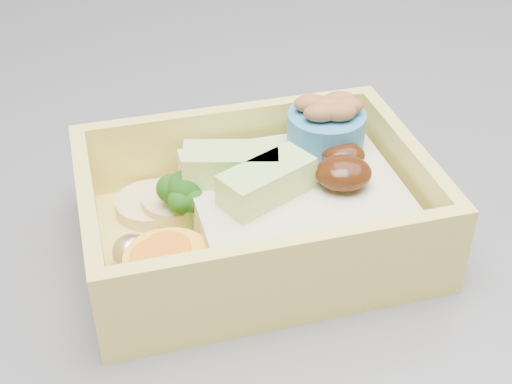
{
  "coord_description": "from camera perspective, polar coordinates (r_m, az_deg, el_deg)",
  "views": [
    {
      "loc": [
        0.11,
        -0.57,
        1.21
      ],
      "look_at": [
        0.13,
        -0.23,
        0.96
      ],
      "focal_mm": 50.0,
      "sensor_mm": 36.0,
      "label": 1
    }
  ],
  "objects": [
    {
      "name": "bento_box",
      "position": [
        0.44,
        0.73,
        -1.13
      ],
      "size": [
        0.23,
        0.19,
        0.08
      ],
      "rotation": [
        0.0,
        0.0,
        0.22
      ],
      "color": "#E7D65F",
      "rests_on": "island"
    }
  ]
}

